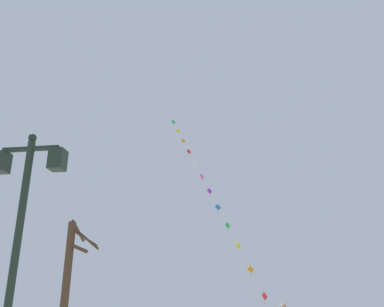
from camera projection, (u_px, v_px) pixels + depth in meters
name	position (u px, v px, depth m)	size (l,w,h in m)	color
twin_lantern_lamp_post	(23.00, 206.00, 7.59)	(1.42, 0.28, 4.67)	#1E2D23
kite_train	(209.00, 190.00, 29.94)	(8.37, 13.80, 18.40)	brown
bare_tree	(68.00, 279.00, 15.59)	(1.35, 1.66, 4.79)	#4C3826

